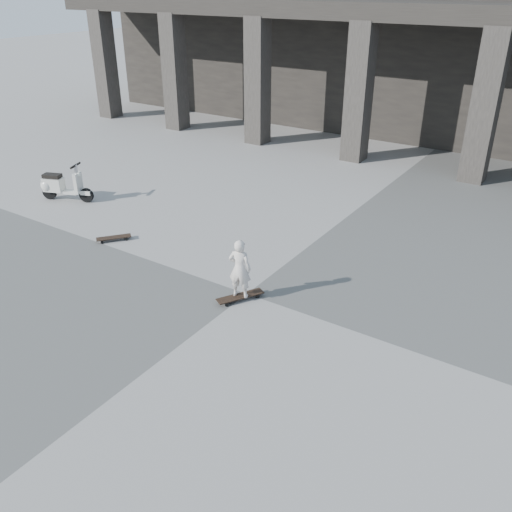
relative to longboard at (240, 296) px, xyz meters
The scene contains 6 objects.
ground 0.24m from the longboard, 94.41° to the left, with size 90.00×90.00×0.00m, color #52524F.
colonnade 14.31m from the longboard, 90.07° to the left, with size 28.00×8.82×6.00m.
longboard is the anchor object (origin of this frame).
skateboard_spare 3.68m from the longboard, behind, with size 0.60×0.68×0.09m.
child 0.56m from the longboard, 97.13° to the right, with size 0.39×0.26×1.07m, color beige.
scooter 6.75m from the longboard, 167.77° to the left, with size 1.32×0.71×0.97m.
Camera 1 is at (4.71, -6.83, 5.02)m, focal length 38.00 mm.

